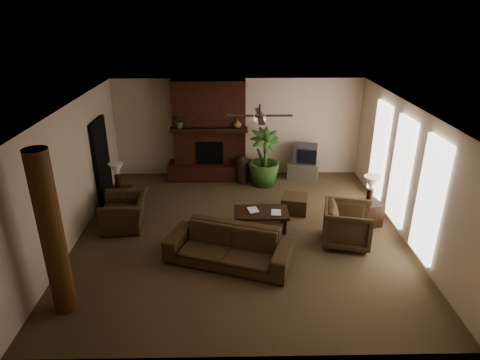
{
  "coord_description": "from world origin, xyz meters",
  "views": [
    {
      "loc": [
        -0.16,
        -7.98,
        4.69
      ],
      "look_at": [
        0.0,
        0.4,
        1.1
      ],
      "focal_mm": 31.02,
      "sensor_mm": 36.0,
      "label": 1
    }
  ],
  "objects_px": {
    "tv_stand": "(303,170)",
    "lamp_left": "(117,171)",
    "floor_vase": "(242,168)",
    "floor_plant": "(264,170)",
    "side_table_left": "(122,199)",
    "lamp_right": "(371,185)",
    "coffee_table": "(261,214)",
    "ottoman": "(295,204)",
    "sofa": "(229,241)",
    "armchair_right": "(347,223)",
    "side_table_right": "(368,213)",
    "log_column": "(52,235)",
    "armchair_left": "(124,207)"
  },
  "relations": [
    {
      "from": "side_table_left",
      "to": "lamp_right",
      "type": "xyz_separation_m",
      "value": [
        5.76,
        -0.89,
        0.73
      ]
    },
    {
      "from": "lamp_right",
      "to": "armchair_right",
      "type": "bearing_deg",
      "value": -130.8
    },
    {
      "from": "floor_vase",
      "to": "armchair_right",
      "type": "bearing_deg",
      "value": -57.35
    },
    {
      "from": "armchair_right",
      "to": "coffee_table",
      "type": "bearing_deg",
      "value": 82.15
    },
    {
      "from": "floor_plant",
      "to": "lamp_right",
      "type": "xyz_separation_m",
      "value": [
        2.18,
        -2.36,
        0.56
      ]
    },
    {
      "from": "floor_vase",
      "to": "side_table_left",
      "type": "height_order",
      "value": "floor_vase"
    },
    {
      "from": "ottoman",
      "to": "tv_stand",
      "type": "height_order",
      "value": "tv_stand"
    },
    {
      "from": "coffee_table",
      "to": "ottoman",
      "type": "height_order",
      "value": "coffee_table"
    },
    {
      "from": "tv_stand",
      "to": "floor_plant",
      "type": "bearing_deg",
      "value": -144.27
    },
    {
      "from": "sofa",
      "to": "floor_vase",
      "type": "relative_size",
      "value": 3.14
    },
    {
      "from": "armchair_left",
      "to": "lamp_left",
      "type": "relative_size",
      "value": 1.69
    },
    {
      "from": "lamp_left",
      "to": "lamp_right",
      "type": "relative_size",
      "value": 1.0
    },
    {
      "from": "tv_stand",
      "to": "lamp_left",
      "type": "bearing_deg",
      "value": -142.45
    },
    {
      "from": "sofa",
      "to": "armchair_left",
      "type": "xyz_separation_m",
      "value": [
        -2.35,
        1.47,
        0.01
      ]
    },
    {
      "from": "floor_plant",
      "to": "lamp_left",
      "type": "bearing_deg",
      "value": -158.57
    },
    {
      "from": "sofa",
      "to": "floor_plant",
      "type": "distance_m",
      "value": 3.89
    },
    {
      "from": "log_column",
      "to": "lamp_left",
      "type": "xyz_separation_m",
      "value": [
        0.02,
        3.63,
        -0.4
      ]
    },
    {
      "from": "sofa",
      "to": "side_table_left",
      "type": "relative_size",
      "value": 4.39
    },
    {
      "from": "sofa",
      "to": "armchair_right",
      "type": "xyz_separation_m",
      "value": [
        2.46,
        0.63,
        0.01
      ]
    },
    {
      "from": "lamp_left",
      "to": "side_table_left",
      "type": "bearing_deg",
      "value": -35.9
    },
    {
      "from": "ottoman",
      "to": "side_table_right",
      "type": "xyz_separation_m",
      "value": [
        1.59,
        -0.66,
        0.08
      ]
    },
    {
      "from": "sofa",
      "to": "floor_vase",
      "type": "distance_m",
      "value": 3.94
    },
    {
      "from": "log_column",
      "to": "coffee_table",
      "type": "relative_size",
      "value": 2.33
    },
    {
      "from": "floor_vase",
      "to": "side_table_left",
      "type": "relative_size",
      "value": 1.4
    },
    {
      "from": "side_table_left",
      "to": "lamp_right",
      "type": "height_order",
      "value": "lamp_right"
    },
    {
      "from": "ottoman",
      "to": "lamp_left",
      "type": "distance_m",
      "value": 4.34
    },
    {
      "from": "floor_vase",
      "to": "side_table_left",
      "type": "distance_m",
      "value": 3.39
    },
    {
      "from": "coffee_table",
      "to": "lamp_right",
      "type": "bearing_deg",
      "value": 2.72
    },
    {
      "from": "floor_vase",
      "to": "tv_stand",
      "type": "bearing_deg",
      "value": 7.95
    },
    {
      "from": "armchair_right",
      "to": "floor_plant",
      "type": "distance_m",
      "value": 3.48
    },
    {
      "from": "coffee_table",
      "to": "tv_stand",
      "type": "bearing_deg",
      "value": 63.97
    },
    {
      "from": "sofa",
      "to": "ottoman",
      "type": "relative_size",
      "value": 4.03
    },
    {
      "from": "floor_plant",
      "to": "side_table_left",
      "type": "xyz_separation_m",
      "value": [
        -3.58,
        -1.47,
        -0.17
      ]
    },
    {
      "from": "coffee_table",
      "to": "armchair_right",
      "type": "bearing_deg",
      "value": -20.96
    },
    {
      "from": "floor_vase",
      "to": "lamp_right",
      "type": "bearing_deg",
      "value": -42.02
    },
    {
      "from": "side_table_right",
      "to": "tv_stand",
      "type": "bearing_deg",
      "value": 111.38
    },
    {
      "from": "armchair_left",
      "to": "armchair_right",
      "type": "height_order",
      "value": "armchair_right"
    },
    {
      "from": "side_table_right",
      "to": "armchair_right",
      "type": "bearing_deg",
      "value": -130.45
    },
    {
      "from": "armchair_left",
      "to": "ottoman",
      "type": "distance_m",
      "value": 4.0
    },
    {
      "from": "floor_vase",
      "to": "lamp_left",
      "type": "bearing_deg",
      "value": -152.44
    },
    {
      "from": "tv_stand",
      "to": "side_table_right",
      "type": "bearing_deg",
      "value": -51.94
    },
    {
      "from": "ottoman",
      "to": "floor_vase",
      "type": "distance_m",
      "value": 2.19
    },
    {
      "from": "ottoman",
      "to": "lamp_right",
      "type": "height_order",
      "value": "lamp_right"
    },
    {
      "from": "sofa",
      "to": "side_table_right",
      "type": "height_order",
      "value": "sofa"
    },
    {
      "from": "coffee_table",
      "to": "lamp_right",
      "type": "height_order",
      "value": "lamp_right"
    },
    {
      "from": "side_table_right",
      "to": "ottoman",
      "type": "bearing_deg",
      "value": 157.6
    },
    {
      "from": "sofa",
      "to": "floor_plant",
      "type": "relative_size",
      "value": 1.53
    },
    {
      "from": "lamp_right",
      "to": "log_column",
      "type": "bearing_deg",
      "value": -155.19
    },
    {
      "from": "sofa",
      "to": "ottoman",
      "type": "height_order",
      "value": "sofa"
    },
    {
      "from": "sofa",
      "to": "floor_plant",
      "type": "bearing_deg",
      "value": 94.74
    }
  ]
}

